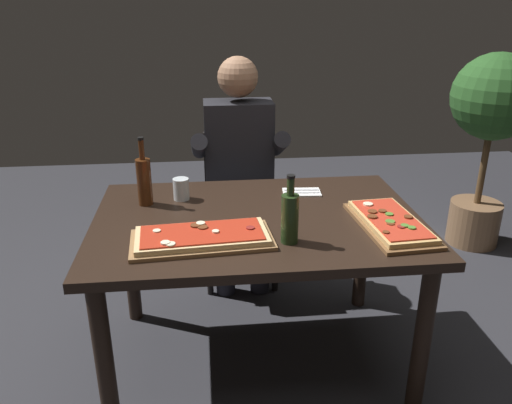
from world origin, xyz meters
name	(u,v)px	position (x,y,z in m)	size (l,w,h in m)	color
ground_plane	(257,357)	(0.00, 0.00, 0.00)	(6.40, 6.40, 0.00)	#2D2D33
dining_table	(257,237)	(0.00, 0.00, 0.64)	(1.40, 0.96, 0.74)	black
pizza_rectangular_front	(202,237)	(-0.24, -0.22, 0.76)	(0.56, 0.30, 0.05)	olive
pizza_rectangular_left	(391,223)	(0.53, -0.16, 0.76)	(0.27, 0.50, 0.05)	brown
wine_bottle_dark	(144,180)	(-0.49, 0.20, 0.86)	(0.07, 0.07, 0.31)	#47230F
oil_bottle_amber	(290,217)	(0.10, -0.25, 0.85)	(0.07, 0.07, 0.27)	#233819
tumbler_near_camera	(181,190)	(-0.33, 0.24, 0.78)	(0.07, 0.07, 0.10)	silver
napkin_cutlery_set	(302,192)	(0.24, 0.26, 0.74)	(0.19, 0.12, 0.01)	white
diner_chair	(239,199)	(-0.02, 0.86, 0.49)	(0.44, 0.44, 0.87)	black
seated_diner	(240,164)	(-0.02, 0.74, 0.74)	(0.53, 0.41, 1.33)	#23232D
potted_plant_corner	(491,121)	(1.64, 1.08, 0.87)	(0.55, 0.55, 1.31)	#846042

